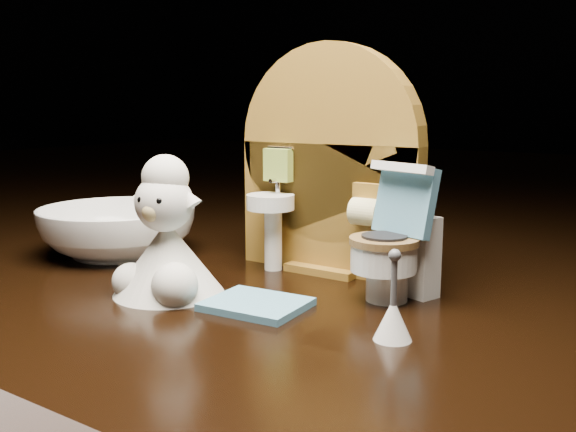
% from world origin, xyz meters
% --- Properties ---
extents(backdrop_panel, '(0.13, 0.05, 0.15)m').
position_xyz_m(backdrop_panel, '(-0.00, 0.06, 0.07)').
color(backdrop_panel, brown).
rests_on(backdrop_panel, ground).
extents(toy_toilet, '(0.05, 0.05, 0.08)m').
position_xyz_m(toy_toilet, '(0.06, 0.03, 0.03)').
color(toy_toilet, white).
rests_on(toy_toilet, ground).
extents(bath_mat, '(0.06, 0.05, 0.00)m').
position_xyz_m(bath_mat, '(0.01, -0.03, 0.00)').
color(bath_mat, '#5490AC').
rests_on(bath_mat, ground).
extents(toilet_brush, '(0.02, 0.02, 0.04)m').
position_xyz_m(toilet_brush, '(0.09, -0.03, 0.01)').
color(toilet_brush, white).
rests_on(toilet_brush, ground).
extents(plush_lamb, '(0.07, 0.07, 0.09)m').
position_xyz_m(plush_lamb, '(-0.05, -0.04, 0.03)').
color(plush_lamb, silver).
rests_on(plush_lamb, ground).
extents(ceramic_bowl, '(0.15, 0.15, 0.04)m').
position_xyz_m(ceramic_bowl, '(-0.15, 0.02, 0.02)').
color(ceramic_bowl, white).
rests_on(ceramic_bowl, ground).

